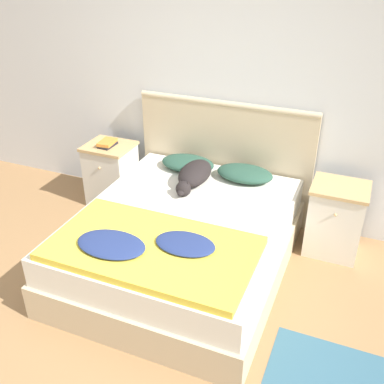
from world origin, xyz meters
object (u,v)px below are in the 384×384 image
Objects in this scene: nightstand_right at (335,219)px; book_stack at (107,143)px; pillow_right at (245,173)px; nightstand_left at (111,174)px; pillow_left at (188,163)px; bed at (183,242)px; dog at (194,175)px.

book_stack is (-2.20, -0.02, 0.34)m from nightstand_right.
pillow_right is (-0.82, 0.04, 0.25)m from nightstand_right.
nightstand_left is 1.26× the size of pillow_right.
nightstand_right is at bearing -2.58° from pillow_right.
pillow_left is at bearing 2.58° from nightstand_left.
bed is at bearing -110.07° from pillow_right.
dog is at bearing -170.51° from nightstand_right.
bed is 9.28× the size of book_stack.
book_stack is at bearing -175.83° from pillow_left.
pillow_right is 0.78× the size of dog.
book_stack reaches higher than pillow_left.
dog reaches higher than bed.
nightstand_right reaches higher than pillow_right.
bed is 0.86m from pillow_right.
nightstand_left is at bearing 95.02° from book_stack.
book_stack is (-1.10, 0.69, 0.41)m from bed.
pillow_right is 1.38m from book_stack.
book_stack is (-0.99, 0.18, 0.06)m from dog.
pillow_right is at bearing 177.42° from nightstand_right.
bed is at bearing -77.72° from dog.
pillow_right is at bearing 69.93° from bed.
book_stack is at bearing -177.50° from pillow_right.
nightstand_right is at bearing 9.49° from dog.
dog reaches higher than book_stack.
nightstand_right is 0.98× the size of dog.
dog is (-1.21, -0.20, 0.28)m from nightstand_right.
bed is 1.31m from nightstand_right.
pillow_right is (1.37, 0.04, 0.25)m from nightstand_left.
bed is 3.84× the size of pillow_left.
nightstand_right is 1.26m from dog.
book_stack reaches higher than nightstand_right.
bed is 3.04× the size of nightstand_left.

